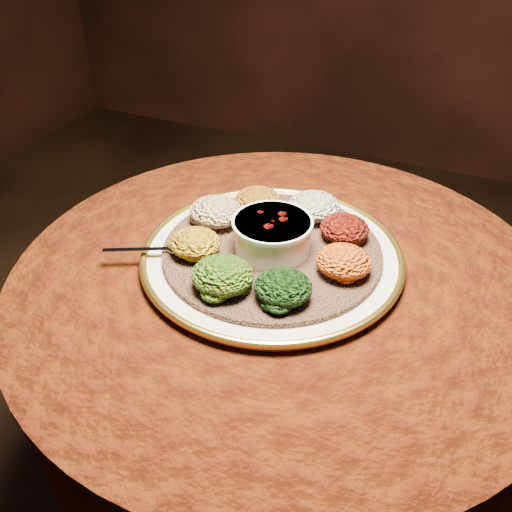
% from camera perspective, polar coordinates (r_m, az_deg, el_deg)
% --- Properties ---
extents(table, '(0.96, 0.96, 0.73)m').
position_cam_1_polar(table, '(1.12, 2.43, -8.96)').
color(table, black).
rests_on(table, ground).
extents(platter, '(0.58, 0.58, 0.02)m').
position_cam_1_polar(platter, '(1.02, 1.60, 0.01)').
color(platter, beige).
rests_on(platter, table).
extents(injera, '(0.47, 0.47, 0.01)m').
position_cam_1_polar(injera, '(1.02, 1.61, 0.50)').
color(injera, brown).
rests_on(injera, platter).
extents(stew_bowl, '(0.14, 0.14, 0.06)m').
position_cam_1_polar(stew_bowl, '(0.99, 1.65, 2.33)').
color(stew_bowl, white).
rests_on(stew_bowl, injera).
extents(spoon, '(0.15, 0.08, 0.01)m').
position_cam_1_polar(spoon, '(1.01, -8.36, 0.75)').
color(spoon, silver).
rests_on(spoon, injera).
extents(portion_ayib, '(0.10, 0.09, 0.05)m').
position_cam_1_polar(portion_ayib, '(1.09, 5.83, 5.00)').
color(portion_ayib, beige).
rests_on(portion_ayib, injera).
extents(portion_kitfo, '(0.09, 0.08, 0.04)m').
position_cam_1_polar(portion_kitfo, '(1.04, 8.83, 2.74)').
color(portion_kitfo, black).
rests_on(portion_kitfo, injera).
extents(portion_tikil, '(0.09, 0.09, 0.04)m').
position_cam_1_polar(portion_tikil, '(0.96, 8.75, -0.53)').
color(portion_tikil, '#C16910').
rests_on(portion_tikil, injera).
extents(portion_gomen, '(0.09, 0.09, 0.04)m').
position_cam_1_polar(portion_gomen, '(0.89, 2.73, -3.10)').
color(portion_gomen, black).
rests_on(portion_gomen, injera).
extents(portion_mixveg, '(0.10, 0.10, 0.05)m').
position_cam_1_polar(portion_mixveg, '(0.91, -3.35, -1.92)').
color(portion_mixveg, '#942809').
rests_on(portion_mixveg, injera).
extents(portion_kik, '(0.09, 0.09, 0.04)m').
position_cam_1_polar(portion_kik, '(0.99, -6.11, 1.30)').
color(portion_kik, '#B88810').
rests_on(portion_kik, injera).
extents(portion_timatim, '(0.10, 0.10, 0.05)m').
position_cam_1_polar(portion_timatim, '(1.07, -4.02, 4.46)').
color(portion_timatim, maroon).
rests_on(portion_timatim, injera).
extents(portion_shiro, '(0.09, 0.09, 0.04)m').
position_cam_1_polar(portion_shiro, '(1.11, 0.22, 5.62)').
color(portion_shiro, '#8E5011').
rests_on(portion_shiro, injera).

